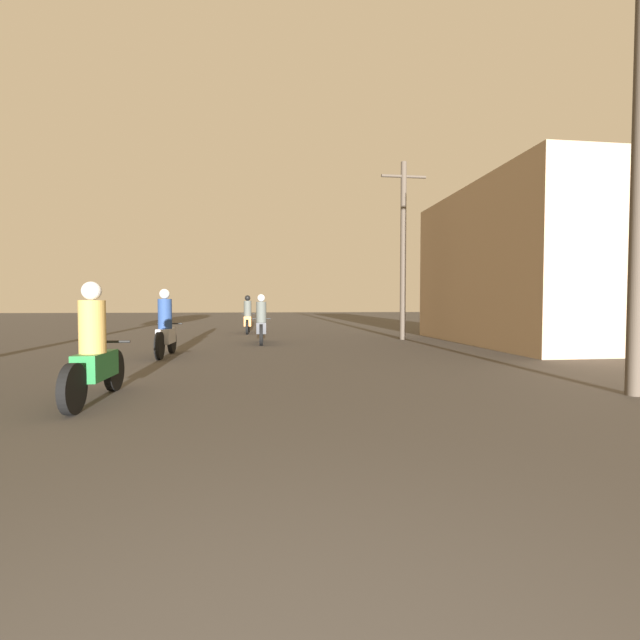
{
  "coord_description": "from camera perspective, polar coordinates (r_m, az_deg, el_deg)",
  "views": [
    {
      "loc": [
        0.03,
        -0.49,
        1.28
      ],
      "look_at": [
        2.3,
        17.37,
        0.58
      ],
      "focal_mm": 24.0,
      "sensor_mm": 36.0,
      "label": 1
    }
  ],
  "objects": [
    {
      "name": "motorcycle_silver",
      "position": [
        10.93,
        -19.89,
        -1.21
      ],
      "size": [
        0.6,
        1.94,
        1.62
      ],
      "rotation": [
        0.0,
        0.0,
        0.13
      ],
      "color": "black",
      "rests_on": "ground_plane"
    },
    {
      "name": "motorcycle_orange",
      "position": [
        18.57,
        -9.61,
        0.27
      ],
      "size": [
        0.6,
        2.1,
        1.63
      ],
      "rotation": [
        0.0,
        0.0,
        0.03
      ],
      "color": "black",
      "rests_on": "ground_plane"
    },
    {
      "name": "motorcycle_black",
      "position": [
        13.73,
        -7.83,
        -0.5
      ],
      "size": [
        0.6,
        2.03,
        1.57
      ],
      "rotation": [
        0.0,
        0.0,
        0.16
      ],
      "color": "black",
      "rests_on": "ground_plane"
    },
    {
      "name": "motorcycle_green",
      "position": [
        6.28,
        -27.85,
        -4.03
      ],
      "size": [
        0.6,
        1.96,
        1.56
      ],
      "rotation": [
        0.0,
        0.0,
        0.08
      ],
      "color": "black",
      "rests_on": "ground_plane"
    },
    {
      "name": "building_right_near",
      "position": [
        15.24,
        25.86,
        6.44
      ],
      "size": [
        4.2,
        7.72,
        4.91
      ],
      "color": "tan",
      "rests_on": "ground_plane"
    },
    {
      "name": "utility_pole_near",
      "position": [
        7.61,
        36.87,
        17.52
      ],
      "size": [
        1.6,
        0.2,
        6.37
      ],
      "color": "#4C4238",
      "rests_on": "ground_plane"
    },
    {
      "name": "utility_pole_far",
      "position": [
        15.47,
        11.03,
        9.55
      ],
      "size": [
        1.6,
        0.2,
        6.2
      ],
      "color": "#4C4238",
      "rests_on": "ground_plane"
    }
  ]
}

